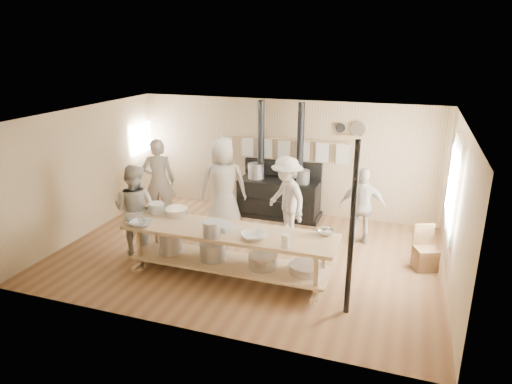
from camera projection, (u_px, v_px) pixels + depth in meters
ground at (247, 254)px, 8.62m from camera, size 7.00×7.00×0.00m
room_shell at (247, 171)px, 8.11m from camera, size 7.00×7.00×7.00m
window_right at (454, 187)px, 7.61m from camera, size 0.09×1.50×1.65m
left_opening at (141, 138)px, 10.97m from camera, size 0.00×0.90×0.90m
stove at (279, 194)px, 10.36m from camera, size 1.90×0.75×2.60m
towel_rail at (283, 147)px, 10.28m from camera, size 3.00×0.04×0.47m
back_wall_shelf at (350, 131)px, 9.72m from camera, size 0.63×0.14×0.32m
prep_table at (228, 248)px, 7.65m from camera, size 3.60×0.90×0.85m
support_post at (352, 231)px, 6.36m from camera, size 0.08×0.08×2.60m
cook_far_left at (159, 181)px, 9.89m from camera, size 0.81×0.69×1.87m
cook_left at (135, 210)px, 8.42m from camera, size 0.88×0.71×1.72m
cook_center at (223, 185)px, 9.42m from camera, size 1.14×0.96×1.98m
cook_right at (362, 206)px, 8.86m from camera, size 0.93×0.48×1.53m
cook_by_window at (287, 199)px, 9.03m from camera, size 1.24×1.21×1.71m
chair at (425, 256)px, 8.01m from camera, size 0.47×0.47×0.78m
bowl_white_a at (141, 224)px, 7.68m from camera, size 0.42×0.42×0.09m
bowl_steel_a at (136, 223)px, 7.71m from camera, size 0.43×0.43×0.10m
bowl_white_b at (254, 236)px, 7.19m from camera, size 0.56×0.56×0.10m
bowl_steel_b at (325, 232)px, 7.35m from camera, size 0.30×0.30×0.09m
roasting_pan at (223, 226)px, 7.58m from camera, size 0.49×0.42×0.09m
mixing_bowl_large at (177, 212)px, 8.17m from camera, size 0.52×0.52×0.13m
bucket_galv at (212, 229)px, 7.25m from camera, size 0.36×0.36×0.26m
deep_bowl_enamel at (156, 208)px, 8.29m from camera, size 0.38×0.38×0.18m
pitcher at (285, 241)px, 6.88m from camera, size 0.15×0.15×0.21m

